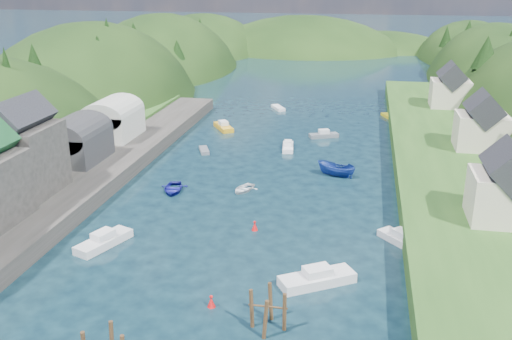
# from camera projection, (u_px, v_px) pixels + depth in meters

# --- Properties ---
(ground) EXTENTS (600.00, 600.00, 0.00)m
(ground) POSITION_uv_depth(u_px,v_px,m) (282.00, 149.00, 90.27)
(ground) COLOR black
(ground) RESTS_ON ground
(hillside_left) EXTENTS (44.00, 245.56, 52.00)m
(hillside_left) POSITION_uv_depth(u_px,v_px,m) (94.00, 139.00, 124.14)
(hillside_left) COLOR black
(hillside_left) RESTS_ON ground
(far_hills) EXTENTS (103.00, 68.00, 44.00)m
(far_hills) POSITION_uv_depth(u_px,v_px,m) (335.00, 79.00, 208.53)
(far_hills) COLOR black
(far_hills) RESTS_ON ground
(hill_trees) EXTENTS (91.65, 151.98, 12.52)m
(hill_trees) POSITION_uv_depth(u_px,v_px,m) (301.00, 64.00, 100.35)
(hill_trees) COLOR black
(hill_trees) RESTS_ON ground
(quay_left) EXTENTS (12.00, 110.00, 2.00)m
(quay_left) POSITION_uv_depth(u_px,v_px,m) (41.00, 204.00, 66.44)
(quay_left) COLOR #2D2B28
(quay_left) RESTS_ON ground
(boat_sheds) EXTENTS (7.00, 21.00, 7.50)m
(boat_sheds) POSITION_uv_depth(u_px,v_px,m) (95.00, 126.00, 82.99)
(boat_sheds) COLOR #2D2D30
(boat_sheds) RESTS_ON quay_left
(terrace_right) EXTENTS (16.00, 120.00, 2.40)m
(terrace_right) POSITION_uv_depth(u_px,v_px,m) (456.00, 172.00, 76.14)
(terrace_right) COLOR #234719
(terrace_right) RESTS_ON ground
(right_bank_cottages) EXTENTS (9.00, 59.24, 8.41)m
(right_bank_cottages) POSITION_uv_depth(u_px,v_px,m) (474.00, 124.00, 81.79)
(right_bank_cottages) COLOR beige
(right_bank_cottages) RESTS_ON terrace_right
(piling_cluster_far) EXTENTS (3.12, 2.92, 3.88)m
(piling_cluster_far) POSITION_uv_depth(u_px,v_px,m) (268.00, 313.00, 44.54)
(piling_cluster_far) COLOR #382314
(piling_cluster_far) RESTS_ON ground
(channel_buoy_near) EXTENTS (0.70, 0.70, 1.10)m
(channel_buoy_near) POSITION_uv_depth(u_px,v_px,m) (211.00, 302.00, 47.70)
(channel_buoy_near) COLOR red
(channel_buoy_near) RESTS_ON ground
(channel_buoy_far) EXTENTS (0.70, 0.70, 1.10)m
(channel_buoy_far) POSITION_uv_depth(u_px,v_px,m) (255.00, 226.00, 61.81)
(channel_buoy_far) COLOR red
(channel_buoy_far) RESTS_ON ground
(moored_boats) EXTENTS (37.74, 97.41, 2.20)m
(moored_boats) POSITION_uv_depth(u_px,v_px,m) (229.00, 224.00, 61.87)
(moored_boats) COLOR slate
(moored_boats) RESTS_ON ground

